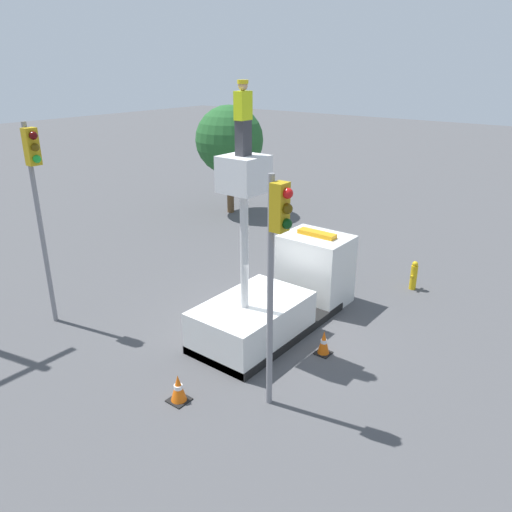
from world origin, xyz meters
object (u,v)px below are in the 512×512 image
at_px(fire_hydrant, 414,275).
at_px(tree_left_bg, 229,140).
at_px(traffic_cone_curbside, 324,343).
at_px(bucket_truck, 281,294).
at_px(traffic_light_pole, 276,251).
at_px(traffic_light_across, 37,187).
at_px(traffic_cone_rear, 178,389).
at_px(worker, 243,118).

bearing_deg(fire_hydrant, tree_left_bg, 73.18).
bearing_deg(traffic_cone_curbside, bucket_truck, 69.91).
xyz_separation_m(traffic_light_pole, fire_hydrant, (8.17, -0.10, -3.33)).
bearing_deg(traffic_light_pole, traffic_light_across, 96.49).
bearing_deg(fire_hydrant, traffic_cone_rear, 168.38).
distance_m(bucket_truck, traffic_light_pole, 4.87).
height_order(traffic_light_across, tree_left_bg, traffic_light_across).
height_order(bucket_truck, fire_hydrant, bucket_truck).
height_order(worker, traffic_light_pole, worker).
xyz_separation_m(bucket_truck, traffic_light_pole, (-3.31, -2.15, 2.86)).
bearing_deg(fire_hydrant, worker, 161.08).
xyz_separation_m(traffic_light_pole, traffic_light_across, (-0.86, 7.61, 0.38)).
distance_m(bucket_truck, traffic_cone_rear, 4.64).
xyz_separation_m(traffic_cone_rear, tree_left_bg, (12.89, 9.47, 3.44)).
bearing_deg(bucket_truck, worker, 180.00).
relative_size(traffic_light_across, traffic_cone_curbside, 8.58).
distance_m(bucket_truck, fire_hydrant, 5.38).
bearing_deg(worker, traffic_light_pole, -126.40).
height_order(traffic_light_pole, traffic_cone_curbside, traffic_light_pole).
relative_size(bucket_truck, traffic_cone_curbside, 8.40).
height_order(traffic_light_across, traffic_cone_rear, traffic_light_across).
height_order(worker, fire_hydrant, worker).
xyz_separation_m(bucket_truck, traffic_cone_rear, (-4.58, -0.31, -0.65)).
bearing_deg(tree_left_bg, worker, -137.61).
height_order(traffic_cone_curbside, tree_left_bg, tree_left_bg).
distance_m(traffic_light_across, tree_left_bg, 13.03).
distance_m(traffic_light_pole, tree_left_bg, 16.21).
distance_m(traffic_cone_rear, tree_left_bg, 16.36).
relative_size(traffic_light_pole, fire_hydrant, 5.20).
bearing_deg(bucket_truck, tree_left_bg, 47.76).
distance_m(traffic_light_pole, traffic_cone_curbside, 4.37).
bearing_deg(tree_left_bg, traffic_light_pole, -135.77).
relative_size(bucket_truck, tree_left_bg, 1.06).
bearing_deg(bucket_truck, traffic_cone_curbside, -110.09).
height_order(worker, tree_left_bg, worker).
bearing_deg(traffic_cone_curbside, traffic_cone_rear, 157.14).
bearing_deg(traffic_cone_rear, traffic_light_across, 85.92).
height_order(traffic_light_across, traffic_cone_curbside, traffic_light_across).
bearing_deg(traffic_cone_rear, traffic_light_pole, -55.27).
bearing_deg(traffic_light_pole, fire_hydrant, -0.71).
xyz_separation_m(fire_hydrant, traffic_cone_curbside, (-5.57, 0.31, -0.18)).
height_order(bucket_truck, traffic_cone_curbside, bucket_truck).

